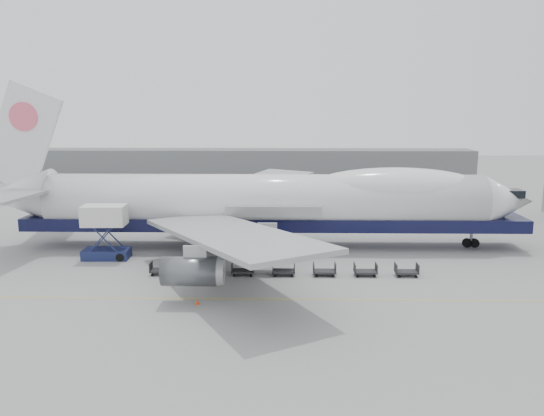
{
  "coord_description": "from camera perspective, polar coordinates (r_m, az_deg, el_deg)",
  "views": [
    {
      "loc": [
        1.99,
        -50.88,
        17.16
      ],
      "look_at": [
        0.9,
        6.0,
        5.97
      ],
      "focal_mm": 35.0,
      "sensor_mm": 36.0,
      "label": 1
    }
  ],
  "objects": [
    {
      "name": "dolly_4",
      "position": [
        54.44,
        5.66,
        -6.72
      ],
      "size": [
        2.3,
        1.35,
        1.3
      ],
      "color": "#2D2D30",
      "rests_on": "ground"
    },
    {
      "name": "apron_line",
      "position": [
        48.09,
        -1.36,
        -9.78
      ],
      "size": [
        60.0,
        0.15,
        0.01
      ],
      "primitive_type": "cube",
      "color": "gold",
      "rests_on": "ground"
    },
    {
      "name": "airliner",
      "position": [
        63.94,
        -0.12,
        0.73
      ],
      "size": [
        67.0,
        55.3,
        19.98
      ],
      "color": "white",
      "rests_on": "ground"
    },
    {
      "name": "hangar",
      "position": [
        122.23,
        -4.55,
        4.68
      ],
      "size": [
        110.0,
        8.0,
        7.0
      ],
      "primitive_type": "cube",
      "color": "slate",
      "rests_on": "ground"
    },
    {
      "name": "ground",
      "position": [
        53.73,
        -1.09,
        -7.5
      ],
      "size": [
        260.0,
        260.0,
        0.0
      ],
      "primitive_type": "plane",
      "color": "gray",
      "rests_on": "ground"
    },
    {
      "name": "dolly_2",
      "position": [
        54.41,
        -3.16,
        -6.69
      ],
      "size": [
        2.3,
        1.35,
        1.3
      ],
      "color": "#2D2D30",
      "rests_on": "ground"
    },
    {
      "name": "catering_truck",
      "position": [
        62.12,
        -17.51,
        -2.15
      ],
      "size": [
        5.21,
        3.7,
        6.13
      ],
      "rotation": [
        0.0,
        0.0,
        0.03
      ],
      "color": "#1A224F",
      "rests_on": "ground"
    },
    {
      "name": "dolly_6",
      "position": [
        55.72,
        14.26,
        -6.59
      ],
      "size": [
        2.3,
        1.35,
        1.3
      ],
      "color": "#2D2D30",
      "rests_on": "ground"
    },
    {
      "name": "dolly_3",
      "position": [
        54.27,
        1.25,
        -6.72
      ],
      "size": [
        2.3,
        1.35,
        1.3
      ],
      "color": "#2D2D30",
      "rests_on": "ground"
    },
    {
      "name": "traffic_cone",
      "position": [
        47.31,
        -8.05,
        -9.93
      ],
      "size": [
        0.36,
        0.36,
        0.53
      ],
      "rotation": [
        0.0,
        0.0,
        -0.24
      ],
      "color": "#E9410C",
      "rests_on": "ground"
    },
    {
      "name": "dolly_1",
      "position": [
        54.87,
        -7.51,
        -6.61
      ],
      "size": [
        2.3,
        1.35,
        1.3
      ],
      "color": "#2D2D30",
      "rests_on": "ground"
    },
    {
      "name": "dolly_5",
      "position": [
        54.93,
        10.01,
        -6.67
      ],
      "size": [
        2.3,
        1.35,
        1.3
      ],
      "color": "#2D2D30",
      "rests_on": "ground"
    },
    {
      "name": "dolly_0",
      "position": [
        55.64,
        -11.78,
        -6.51
      ],
      "size": [
        2.3,
        1.35,
        1.3
      ],
      "color": "#2D2D30",
      "rests_on": "ground"
    }
  ]
}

